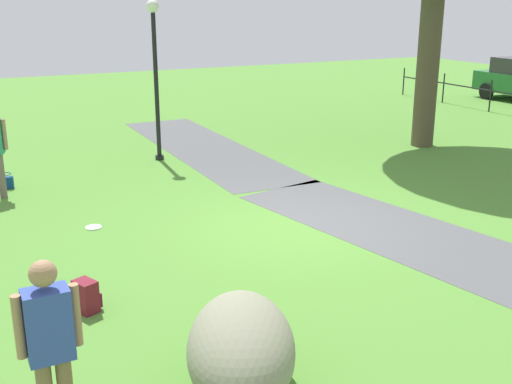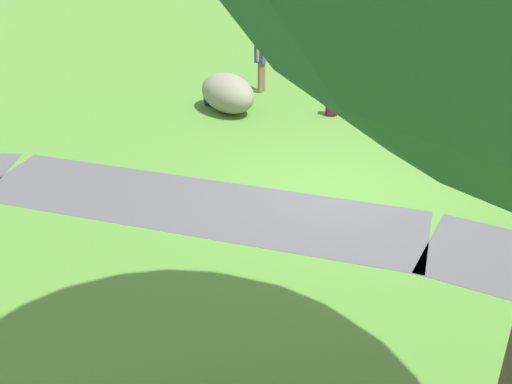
{
  "view_description": "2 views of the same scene",
  "coord_description": "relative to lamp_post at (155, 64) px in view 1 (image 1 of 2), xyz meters",
  "views": [
    {
      "loc": [
        8.42,
        -5.01,
        3.59
      ],
      "look_at": [
        1.25,
        -1.32,
        1.12
      ],
      "focal_mm": 44.05,
      "sensor_mm": 36.0,
      "label": 1
    },
    {
      "loc": [
        -3.39,
        9.55,
        5.32
      ],
      "look_at": [
        0.6,
        1.84,
        0.72
      ],
      "focal_mm": 43.52,
      "sensor_mm": 36.0,
      "label": 2
    }
  ],
  "objects": [
    {
      "name": "spare_backpack_on_lawn",
      "position": [
        6.78,
        -3.22,
        -2.03
      ],
      "size": [
        0.33,
        0.33,
        0.4
      ],
      "color": "maroon",
      "rests_on": "ground"
    },
    {
      "name": "footpath_segment_mid",
      "position": [
        7.28,
        2.04,
        -2.22
      ],
      "size": [
        8.22,
        3.35,
        0.01
      ],
      "color": "#505152",
      "rests_on": "ground"
    },
    {
      "name": "man_near_boulder",
      "position": [
        9.03,
        -3.96,
        -1.26
      ],
      "size": [
        0.24,
        0.52,
        1.67
      ],
      "color": "olive",
      "rests_on": "ground"
    },
    {
      "name": "handbag_on_grass",
      "position": [
        0.88,
        -3.5,
        -2.08
      ],
      "size": [
        0.32,
        0.34,
        0.31
      ],
      "color": "navy",
      "rests_on": "ground"
    },
    {
      "name": "footpath_segment_near",
      "position": [
        -0.66,
        1.41,
        -2.22
      ],
      "size": [
        8.03,
        2.12,
        0.01
      ],
      "color": "#505152",
      "rests_on": "ground"
    },
    {
      "name": "lawn_boulder",
      "position": [
        9.09,
        -2.28,
        -1.76
      ],
      "size": [
        1.91,
        1.61,
        0.92
      ],
      "color": "gray",
      "rests_on": "ground"
    },
    {
      "name": "ground_plane",
      "position": [
        5.34,
        0.48,
        -2.22
      ],
      "size": [
        48.0,
        48.0,
        0.0
      ],
      "primitive_type": "plane",
      "color": "#4E8530"
    },
    {
      "name": "frisbee_on_grass",
      "position": [
        3.92,
        -2.48,
        -2.21
      ],
      "size": [
        0.26,
        0.26,
        0.02
      ],
      "color": "white",
      "rests_on": "ground"
    },
    {
      "name": "lamp_post",
      "position": [
        0.0,
        0.0,
        0.0
      ],
      "size": [
        0.28,
        0.28,
        3.6
      ],
      "color": "black",
      "rests_on": "ground"
    }
  ]
}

